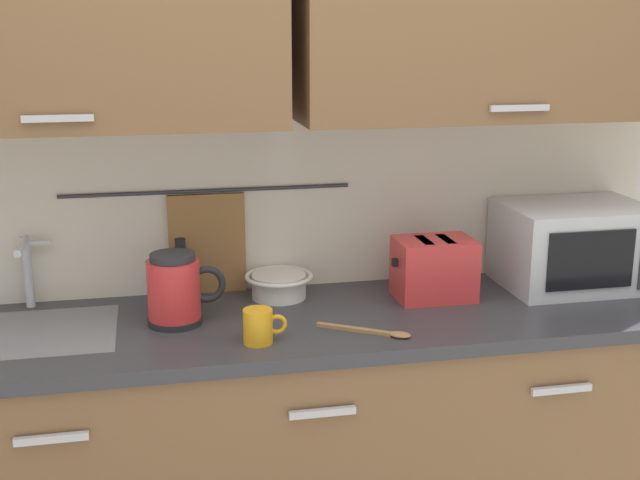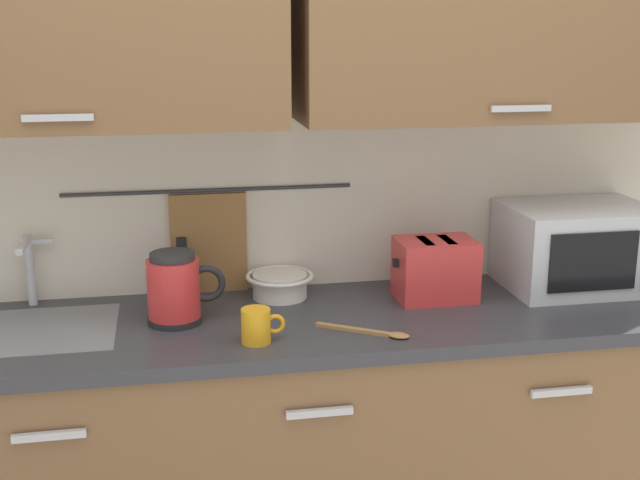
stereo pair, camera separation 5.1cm
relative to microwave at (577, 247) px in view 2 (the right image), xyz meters
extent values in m
cube|color=brown|center=(-0.93, -0.11, -0.61)|extent=(2.50, 0.60, 0.86)
cube|color=#B7B7BC|center=(-1.61, -0.42, -0.30)|extent=(0.18, 0.02, 0.02)
cube|color=#B7B7BC|center=(-0.93, -0.42, -0.30)|extent=(0.18, 0.02, 0.02)
cube|color=#B7B7BC|center=(-0.24, -0.42, -0.30)|extent=(0.18, 0.02, 0.02)
cube|color=#333338|center=(-0.93, -0.11, -0.16)|extent=(2.53, 0.63, 0.04)
cube|color=#9EA0A5|center=(-1.72, -0.09, -0.18)|extent=(0.52, 0.38, 0.09)
cube|color=silver|center=(-0.93, 0.22, 0.21)|extent=(3.70, 0.06, 2.50)
cube|color=beige|center=(-0.93, 0.19, 0.14)|extent=(2.50, 0.01, 0.55)
cube|color=#B7B7BC|center=(-1.56, -0.15, 0.47)|extent=(0.18, 0.01, 0.02)
cube|color=brown|center=(-0.29, 0.03, 0.77)|extent=(1.23, 0.33, 0.70)
cube|color=#B7B7BC|center=(-0.29, -0.15, 0.47)|extent=(0.18, 0.01, 0.02)
cylinder|color=#333338|center=(-1.17, 0.17, 0.19)|extent=(0.90, 0.01, 0.01)
cube|color=olive|center=(-1.17, 0.17, 0.01)|extent=(0.24, 0.02, 0.34)
cylinder|color=#B2B5BA|center=(-1.72, 0.14, -0.03)|extent=(0.03, 0.03, 0.22)
cylinder|color=#B2B5BA|center=(-1.72, 0.06, 0.07)|extent=(0.02, 0.16, 0.02)
cube|color=#B2B5BA|center=(-1.68, 0.14, 0.06)|extent=(0.07, 0.02, 0.01)
cube|color=silver|center=(0.00, 0.00, 0.00)|extent=(0.46, 0.34, 0.27)
cube|color=black|center=(-0.04, -0.17, 0.00)|extent=(0.29, 0.01, 0.18)
cylinder|color=black|center=(-1.29, -0.10, -0.13)|extent=(0.16, 0.16, 0.02)
cylinder|color=red|center=(-1.29, -0.10, -0.03)|extent=(0.15, 0.15, 0.17)
cylinder|color=#262628|center=(-1.29, -0.10, 0.06)|extent=(0.13, 0.13, 0.02)
torus|color=black|center=(-1.20, -0.10, -0.02)|extent=(0.11, 0.02, 0.11)
cylinder|color=#3F8CD8|center=(-1.26, 0.11, -0.06)|extent=(0.06, 0.06, 0.16)
cylinder|color=black|center=(-1.26, 0.11, 0.04)|extent=(0.03, 0.03, 0.04)
cylinder|color=orange|center=(-1.08, -0.29, -0.09)|extent=(0.08, 0.08, 0.09)
torus|color=orange|center=(-1.03, -0.29, -0.09)|extent=(0.06, 0.01, 0.06)
cylinder|color=silver|center=(-0.96, 0.07, -0.10)|extent=(0.17, 0.17, 0.07)
torus|color=silver|center=(-0.96, 0.07, -0.07)|extent=(0.21, 0.21, 0.01)
cube|color=red|center=(-0.49, -0.03, -0.04)|extent=(0.24, 0.17, 0.19)
cube|color=black|center=(-0.52, -0.03, 0.05)|extent=(0.03, 0.12, 0.01)
cube|color=black|center=(-0.45, -0.03, 0.05)|extent=(0.03, 0.12, 0.01)
cube|color=black|center=(-0.62, -0.03, -0.01)|extent=(0.02, 0.02, 0.02)
cube|color=#9E7042|center=(-0.80, -0.26, -0.13)|extent=(0.19, 0.13, 0.01)
ellipsoid|color=#9E7042|center=(-0.69, -0.33, -0.13)|extent=(0.07, 0.07, 0.01)
camera|label=1|loc=(-1.34, -2.37, 0.71)|focal=46.37mm
camera|label=2|loc=(-1.29, -2.38, 0.71)|focal=46.37mm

